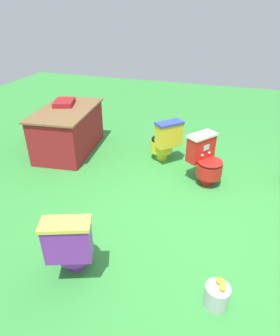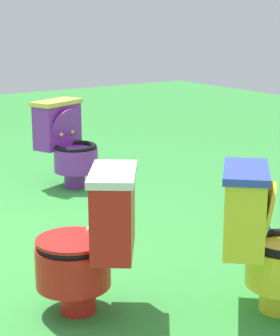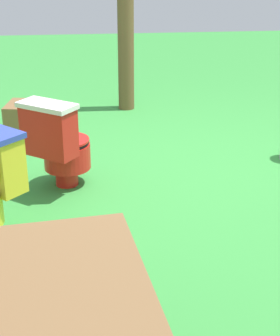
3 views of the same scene
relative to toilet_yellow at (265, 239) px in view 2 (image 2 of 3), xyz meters
The scene contains 3 objects.
toilet_yellow is the anchor object (origin of this frame).
toilet_purple 2.58m from the toilet_yellow, behind, with size 0.60×0.55×0.73m.
toilet_red 0.85m from the toilet_yellow, 122.83° to the right, with size 0.62×0.63×0.73m.
Camera 2 is at (3.53, -1.29, 1.45)m, focal length 65.86 mm.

